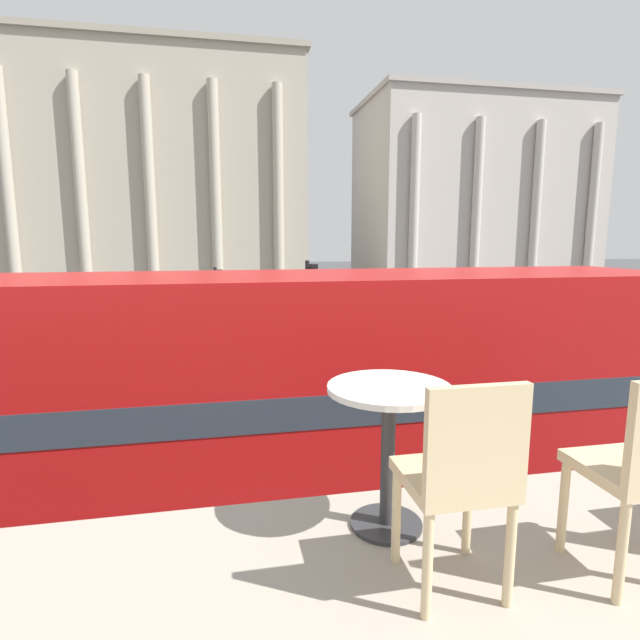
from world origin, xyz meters
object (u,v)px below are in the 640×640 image
at_px(cafe_chair_0, 461,475).
at_px(traffic_light_mid, 218,299).
at_px(plaza_building_left, 158,175).
at_px(car_white, 313,307).
at_px(pedestrian_yellow, 38,339).
at_px(pedestrian_black, 243,331).
at_px(cafe_dining_table, 389,424).
at_px(plaza_building_right, 472,193).
at_px(double_decker_bus, 321,394).
at_px(pedestrian_blue, 267,379).
at_px(pedestrian_olive, 31,379).
at_px(traffic_light_near, 310,312).

distance_m(cafe_chair_0, traffic_light_mid, 18.17).
distance_m(plaza_building_left, car_white, 26.08).
xyz_separation_m(pedestrian_yellow, pedestrian_black, (7.83, -0.37, 0.10)).
xyz_separation_m(cafe_dining_table, plaza_building_left, (-6.38, 48.49, 6.80)).
height_order(cafe_dining_table, plaza_building_right, plaza_building_right).
height_order(double_decker_bus, pedestrian_blue, double_decker_bus).
xyz_separation_m(traffic_light_mid, pedestrian_black, (0.95, 0.56, -1.38)).
distance_m(cafe_chair_0, pedestrian_yellow, 20.80).
xyz_separation_m(traffic_light_mid, pedestrian_olive, (-5.09, -5.15, -1.49)).
distance_m(car_white, pedestrian_yellow, 15.03).
xyz_separation_m(car_white, pedestrian_olive, (-10.59, -14.60, 0.20)).
relative_size(traffic_light_near, car_white, 0.99).
relative_size(plaza_building_left, traffic_light_mid, 7.48).
height_order(cafe_chair_0, pedestrian_olive, cafe_chair_0).
bearing_deg(plaza_building_right, cafe_dining_table, -118.07).
bearing_deg(traffic_light_mid, pedestrian_yellow, 172.33).
distance_m(plaza_building_right, car_white, 34.53).
bearing_deg(cafe_dining_table, pedestrian_yellow, 112.89).
bearing_deg(traffic_light_mid, cafe_dining_table, -86.99).
bearing_deg(double_decker_bus, pedestrian_blue, 98.26).
relative_size(car_white, pedestrian_blue, 2.64).
distance_m(double_decker_bus, car_white, 22.30).
height_order(double_decker_bus, car_white, double_decker_bus).
bearing_deg(plaza_building_left, double_decker_bus, -80.75).
xyz_separation_m(cafe_dining_table, car_white, (4.57, 27.01, -3.15)).
bearing_deg(plaza_building_right, traffic_light_near, -122.83).
distance_m(plaza_building_left, plaza_building_right, 33.86).
xyz_separation_m(double_decker_bus, traffic_light_near, (0.95, 6.35, 0.34)).
relative_size(plaza_building_right, car_white, 5.95).
relative_size(double_decker_bus, pedestrian_olive, 7.01).
bearing_deg(car_white, cafe_dining_table, -111.69).
bearing_deg(cafe_dining_table, plaza_building_left, 97.49).
bearing_deg(double_decker_bus, cafe_chair_0, -90.62).
distance_m(traffic_light_near, pedestrian_yellow, 11.91).
distance_m(plaza_building_right, pedestrian_black, 43.88).
height_order(plaza_building_left, pedestrian_black, plaza_building_left).
xyz_separation_m(car_white, pedestrian_blue, (-4.21, -15.82, 0.21)).
bearing_deg(pedestrian_blue, traffic_light_mid, 69.44).
xyz_separation_m(cafe_dining_table, traffic_light_mid, (-0.92, 17.56, -1.46)).
xyz_separation_m(double_decker_bus, pedestrian_black, (-0.66, 13.01, -1.34)).
distance_m(pedestrian_olive, pedestrian_yellow, 6.34).
height_order(traffic_light_near, traffic_light_mid, traffic_light_near).
relative_size(traffic_light_mid, pedestrian_yellow, 2.29).
distance_m(pedestrian_olive, pedestrian_black, 8.32).
bearing_deg(plaza_building_left, plaza_building_right, 4.77).
relative_size(double_decker_bus, pedestrian_blue, 6.99).
xyz_separation_m(pedestrian_blue, pedestrian_yellow, (-8.17, 7.30, 0.00)).
bearing_deg(pedestrian_yellow, car_white, -39.47).
distance_m(plaza_building_right, pedestrian_olive, 52.02).
height_order(traffic_light_near, pedestrian_yellow, traffic_light_near).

